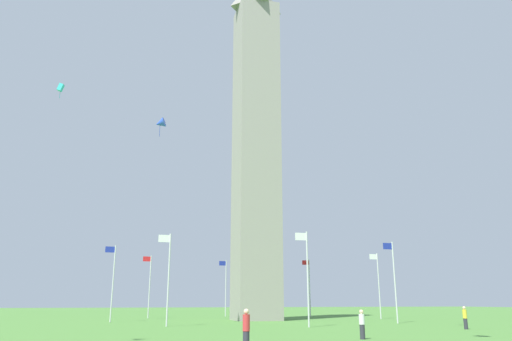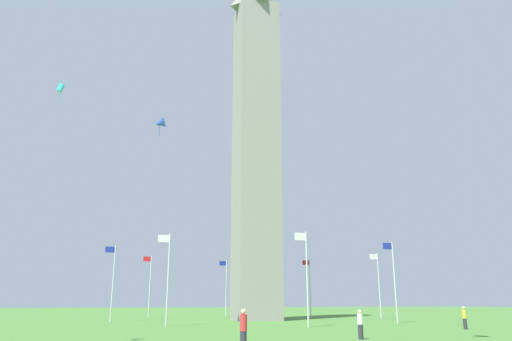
% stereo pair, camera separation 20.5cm
% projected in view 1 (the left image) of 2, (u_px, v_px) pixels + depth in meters
% --- Properties ---
extents(ground_plane, '(260.00, 260.00, 0.00)m').
position_uv_depth(ground_plane, '(256.00, 320.00, 54.95)').
color(ground_plane, '#477A33').
extents(obelisk_monument, '(4.99, 4.99, 45.35)m').
position_uv_depth(obelisk_monument, '(256.00, 131.00, 60.85)').
color(obelisk_monument, gray).
rests_on(obelisk_monument, ground).
extents(flagpole_n, '(1.12, 0.14, 7.94)m').
position_uv_depth(flagpole_n, '(113.00, 279.00, 51.82)').
color(flagpole_n, silver).
rests_on(flagpole_n, ground).
extents(flagpole_ne, '(1.12, 0.14, 7.94)m').
position_uv_depth(flagpole_ne, '(168.00, 274.00, 42.66)').
color(flagpole_ne, silver).
rests_on(flagpole_ne, ground).
extents(flagpole_e, '(1.12, 0.14, 7.94)m').
position_uv_depth(flagpole_e, '(307.00, 274.00, 41.36)').
color(flagpole_e, silver).
rests_on(flagpole_e, ground).
extents(flagpole_se, '(1.12, 0.14, 7.94)m').
position_uv_depth(flagpole_se, '(394.00, 278.00, 48.67)').
color(flagpole_se, silver).
rests_on(flagpole_se, ground).
extents(flagpole_s, '(1.12, 0.14, 7.94)m').
position_uv_depth(flagpole_s, '(378.00, 282.00, 60.31)').
color(flagpole_s, silver).
rests_on(flagpole_s, ground).
extents(flagpole_sw, '(1.12, 0.14, 7.94)m').
position_uv_depth(flagpole_sw, '(309.00, 285.00, 69.47)').
color(flagpole_sw, silver).
rests_on(flagpole_sw, ground).
extents(flagpole_w, '(1.12, 0.14, 7.94)m').
position_uv_depth(flagpole_w, '(225.00, 285.00, 70.78)').
color(flagpole_w, silver).
rests_on(flagpole_w, ground).
extents(flagpole_nw, '(1.12, 0.14, 7.94)m').
position_uv_depth(flagpole_nw, '(149.00, 283.00, 63.47)').
color(flagpole_nw, silver).
rests_on(flagpole_nw, ground).
extents(person_red_shirt, '(0.32, 0.32, 1.75)m').
position_uv_depth(person_red_shirt, '(246.00, 330.00, 21.40)').
color(person_red_shirt, '#2D2D38').
rests_on(person_red_shirt, ground).
extents(person_yellow_shirt, '(0.32, 0.32, 1.70)m').
position_uv_depth(person_yellow_shirt, '(465.00, 318.00, 37.55)').
color(person_yellow_shirt, '#2D2D38').
rests_on(person_yellow_shirt, ground).
extents(person_white_shirt, '(0.32, 0.32, 1.61)m').
position_uv_depth(person_white_shirt, '(362.00, 325.00, 27.62)').
color(person_white_shirt, '#2D2D38').
rests_on(person_white_shirt, ground).
extents(kite_cyan_box, '(0.77, 0.60, 1.68)m').
position_uv_depth(kite_cyan_box, '(61.00, 87.00, 52.10)').
color(kite_cyan_box, '#33C6D1').
extents(kite_blue_delta, '(1.38, 1.30, 1.92)m').
position_uv_depth(kite_blue_delta, '(160.00, 123.00, 46.90)').
color(kite_blue_delta, blue).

